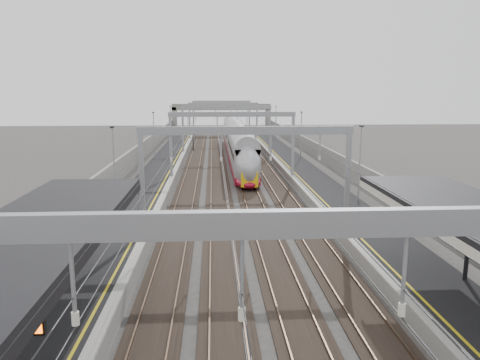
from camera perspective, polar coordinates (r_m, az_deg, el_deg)
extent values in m
cube|color=black|center=(52.11, -9.90, 0.48)|extent=(4.00, 120.00, 1.00)
cube|color=black|center=(52.72, 7.65, 0.67)|extent=(4.00, 120.00, 1.00)
cube|color=black|center=(51.90, -6.04, 0.03)|extent=(2.40, 140.00, 0.08)
cube|color=brown|center=(51.93, -6.84, 0.12)|extent=(0.07, 140.00, 0.14)
cube|color=brown|center=(51.86, -5.25, 0.14)|extent=(0.07, 140.00, 0.14)
cube|color=black|center=(51.85, -2.73, 0.07)|extent=(2.40, 140.00, 0.08)
cube|color=brown|center=(51.83, -3.52, 0.15)|extent=(0.07, 140.00, 0.14)
cube|color=brown|center=(51.84, -1.93, 0.17)|extent=(0.07, 140.00, 0.14)
cube|color=black|center=(51.96, 0.58, 0.10)|extent=(2.40, 140.00, 0.08)
cube|color=brown|center=(51.90, -0.21, 0.19)|extent=(0.07, 140.00, 0.14)
cube|color=brown|center=(52.00, 1.37, 0.21)|extent=(0.07, 140.00, 0.14)
cube|color=black|center=(52.25, 3.87, 0.14)|extent=(2.40, 140.00, 0.08)
cube|color=brown|center=(52.15, 3.08, 0.23)|extent=(0.07, 140.00, 0.14)
cube|color=brown|center=(52.33, 4.65, 0.24)|extent=(0.07, 140.00, 0.14)
cube|color=gray|center=(8.51, 10.41, -5.20)|extent=(13.00, 0.25, 0.50)
cube|color=gray|center=(28.78, -11.87, -0.20)|extent=(0.28, 0.28, 6.60)
cube|color=gray|center=(29.64, 12.98, 0.07)|extent=(0.28, 0.28, 6.60)
cube|color=gray|center=(28.11, 0.75, 6.05)|extent=(13.00, 0.25, 0.50)
cube|color=gray|center=(48.43, -8.43, 4.30)|extent=(0.28, 0.28, 6.60)
cube|color=gray|center=(48.95, 6.46, 4.42)|extent=(0.28, 0.28, 6.60)
cube|color=gray|center=(48.04, -0.96, 8.01)|extent=(13.00, 0.25, 0.50)
cube|color=gray|center=(68.29, -6.98, 6.19)|extent=(0.28, 0.28, 6.60)
cube|color=gray|center=(68.66, 3.64, 6.27)|extent=(0.28, 0.28, 6.60)
cube|color=gray|center=(68.01, -1.67, 8.82)|extent=(13.00, 0.25, 0.50)
cube|color=gray|center=(88.21, -6.17, 7.23)|extent=(0.28, 0.28, 6.60)
cube|color=gray|center=(88.50, 2.07, 7.29)|extent=(0.28, 0.28, 6.60)
cube|color=gray|center=(88.00, -2.06, 9.26)|extent=(13.00, 0.25, 0.50)
cube|color=gray|center=(106.17, -5.71, 7.83)|extent=(0.28, 0.28, 6.60)
cube|color=gray|center=(106.40, 1.15, 7.89)|extent=(0.28, 0.28, 6.60)
cube|color=gray|center=(105.99, -2.29, 9.52)|extent=(13.00, 0.25, 0.50)
cylinder|color=#262628|center=(56.15, -5.92, 6.47)|extent=(0.03, 140.00, 0.03)
cylinder|color=#262628|center=(56.10, -2.84, 6.51)|extent=(0.03, 140.00, 0.03)
cylinder|color=#262628|center=(56.21, 0.24, 6.53)|extent=(0.03, 140.00, 0.03)
cylinder|color=#262628|center=(56.47, 3.30, 6.53)|extent=(0.03, 140.00, 0.03)
cylinder|color=black|center=(22.39, -23.49, -7.47)|extent=(0.20, 0.20, 4.00)
cube|color=black|center=(12.09, -26.35, -15.45)|extent=(1.60, 0.15, 0.55)
cube|color=#EF4A04|center=(12.03, -26.51, -15.61)|extent=(1.50, 0.02, 0.42)
cylinder|color=black|center=(24.06, 26.09, -6.44)|extent=(0.20, 0.20, 4.00)
cube|color=slate|center=(106.02, -2.28, 8.90)|extent=(22.00, 2.20, 1.40)
cube|color=slate|center=(106.49, -7.97, 7.14)|extent=(1.00, 2.20, 6.20)
cube|color=slate|center=(106.88, 3.41, 7.24)|extent=(1.00, 2.20, 6.20)
cube|color=slate|center=(52.39, -13.42, 1.63)|extent=(0.30, 120.00, 3.20)
cube|color=slate|center=(53.24, 11.06, 1.86)|extent=(0.30, 120.00, 3.20)
cube|color=maroon|center=(58.37, 0.14, 1.83)|extent=(2.63, 22.42, 0.78)
cube|color=gray|center=(58.11, 0.14, 3.64)|extent=(2.63, 22.42, 2.92)
cube|color=black|center=(50.71, 0.68, 0.11)|extent=(1.95, 2.34, 0.49)
cube|color=maroon|center=(80.95, -0.84, 4.34)|extent=(2.63, 22.42, 0.78)
cube|color=gray|center=(80.76, -0.84, 5.64)|extent=(2.63, 22.42, 2.92)
cube|color=black|center=(73.21, -0.57, 3.41)|extent=(1.95, 2.34, 0.49)
ellipsoid|color=gray|center=(46.89, 0.99, 1.55)|extent=(2.63, 5.07, 4.09)
cube|color=yellow|center=(44.99, 1.18, 0.02)|extent=(1.66, 0.12, 1.46)
cube|color=black|center=(45.17, 1.15, 1.95)|extent=(1.56, 0.56, 0.92)
cylinder|color=black|center=(76.34, -5.74, 4.58)|extent=(0.12, 0.12, 3.00)
cube|color=black|center=(76.18, -5.76, 5.78)|extent=(0.32, 0.22, 0.75)
sphere|color=#0CE526|center=(76.04, -5.77, 5.88)|extent=(0.16, 0.16, 0.16)
cylinder|color=black|center=(68.84, 1.02, 3.96)|extent=(0.12, 0.12, 3.00)
cube|color=black|center=(68.67, 1.03, 5.29)|extent=(0.32, 0.22, 0.75)
sphere|color=red|center=(68.52, 1.03, 5.40)|extent=(0.16, 0.16, 0.16)
cylinder|color=black|center=(81.95, 1.87, 5.05)|extent=(0.12, 0.12, 3.00)
cube|color=black|center=(81.80, 1.88, 6.17)|extent=(0.32, 0.22, 0.75)
sphere|color=red|center=(81.66, 1.88, 6.27)|extent=(0.16, 0.16, 0.16)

